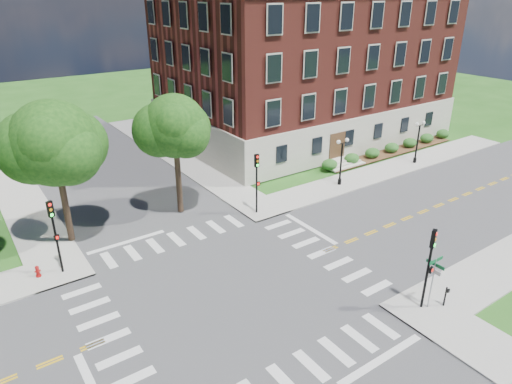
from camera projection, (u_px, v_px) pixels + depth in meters
ground at (230, 290)px, 26.72m from camera, size 160.00×160.00×0.00m
road_ew at (230, 290)px, 26.71m from camera, size 90.00×12.00×0.01m
road_ns at (230, 290)px, 26.71m from camera, size 12.00×90.00×0.01m
sidewalk_ne at (279, 162)px, 46.24m from camera, size 34.00×34.00×0.12m
crosswalk_east at (322, 253)px, 30.47m from camera, size 2.20×10.20×0.02m
stop_bar_east at (310, 229)px, 33.55m from camera, size 0.40×5.50×0.00m
main_building at (305, 64)px, 52.34m from camera, size 30.60×22.40×16.50m
shrub_row at (391, 154)px, 48.89m from camera, size 18.00×2.00×1.30m
tree_c at (54, 143)px, 29.00m from camera, size 5.61×5.61×9.86m
tree_d at (175, 126)px, 33.20m from camera, size 4.70×4.70×9.25m
traffic_signal_se at (430, 259)px, 23.85m from camera, size 0.38×0.45×4.80m
traffic_signal_ne at (257, 176)px, 34.51m from camera, size 0.34×0.38×4.80m
traffic_signal_nw at (54, 228)px, 27.00m from camera, size 0.38×0.45×4.80m
twin_lamp_west at (341, 159)px, 39.93m from camera, size 1.36×0.36×4.23m
twin_lamp_east at (418, 140)px, 45.08m from camera, size 1.36×0.36×4.23m
street_sign_pole at (434, 274)px, 24.20m from camera, size 1.10×1.10×3.10m
push_button_post at (446, 296)px, 24.92m from camera, size 0.14×0.21×1.20m
fire_hydrant at (38, 272)px, 27.62m from camera, size 0.35×0.35×0.75m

